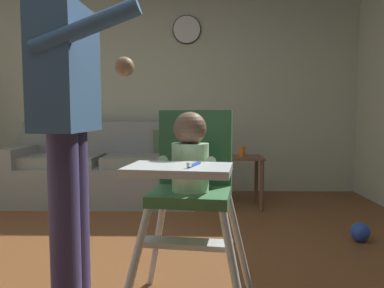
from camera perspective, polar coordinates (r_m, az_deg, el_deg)
The scene contains 8 objects.
wall_far at distance 4.58m, azimuth -4.92°, elevation 8.91°, with size 5.54×0.06×2.58m, color beige.
couch at distance 4.20m, azimuth -13.03°, elevation -3.95°, with size 2.00×0.86×0.86m.
high_chair at distance 1.73m, azimuth -0.13°, elevation -4.53°, with size 0.68×0.78×0.98m.
adult_standing at distance 1.85m, azimuth -18.43°, elevation 3.48°, with size 0.51×0.52×1.64m.
toy_ball at distance 3.13m, azimuth 24.44°, elevation -12.19°, with size 0.14×0.14×0.14m, color #284CB7.
side_table at distance 3.81m, azimuth 7.74°, elevation -4.01°, with size 0.40×0.40×0.52m.
sippy_cup at distance 3.79m, azimuth 7.64°, elevation -1.17°, with size 0.07×0.07×0.10m, color orange.
wall_clock at distance 4.61m, azimuth -0.80°, elevation 17.15°, with size 0.34×0.04×0.34m.
Camera 1 is at (0.47, -1.91, 0.96)m, focal length 34.73 mm.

